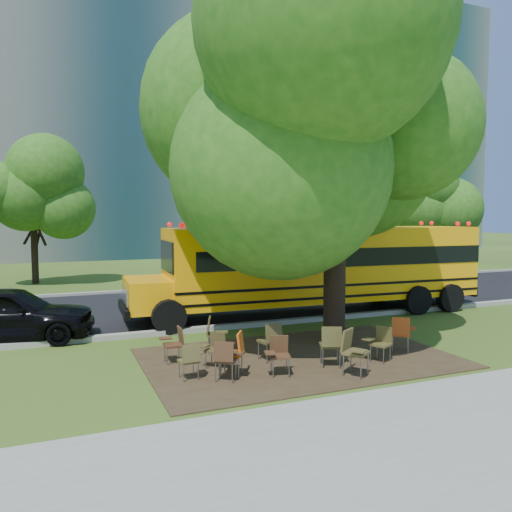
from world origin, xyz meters
name	(u,v)px	position (x,y,z in m)	size (l,w,h in m)	color
ground	(250,358)	(0.00, 0.00, 0.00)	(160.00, 160.00, 0.00)	#344D18
sidewalk	(382,449)	(0.00, -5.00, 0.02)	(60.00, 4.00, 0.04)	gray
dirt_patch	(298,358)	(1.00, -0.50, 0.01)	(7.00, 4.50, 0.03)	#382819
asphalt_road	(179,307)	(0.00, 7.00, 0.02)	(80.00, 8.00, 0.04)	black
kerb_near	(212,328)	(0.00, 3.00, 0.07)	(80.00, 0.25, 0.14)	gray
kerb_far	(157,290)	(0.00, 11.10, 0.07)	(80.00, 0.25, 0.14)	gray
building_right	(325,133)	(24.00, 38.00, 12.50)	(30.00, 16.00, 25.00)	gray
bg_tree_2	(33,197)	(-5.00, 16.00, 4.21)	(4.80, 4.80, 6.62)	black
bg_tree_3	(292,185)	(8.00, 14.00, 5.03)	(5.60, 5.60, 7.84)	black
bg_tree_4	(421,199)	(16.00, 13.00, 4.34)	(5.00, 5.00, 6.85)	black
main_tree	(336,132)	(2.50, 0.41, 5.41)	(7.20, 7.20, 9.02)	black
school_bus	(323,264)	(4.23, 4.00, 1.69)	(12.04, 3.16, 2.92)	#FFA508
chair_0	(190,358)	(-1.72, -1.08, 0.47)	(0.50, 0.48, 0.77)	brown
chair_1	(226,356)	(-1.09, -1.46, 0.53)	(0.72, 0.57, 0.86)	#422917
chair_2	(234,349)	(-0.82, -1.16, 0.58)	(0.62, 0.78, 0.93)	#D15916
chair_3	(279,352)	(0.03, -1.48, 0.51)	(0.64, 0.50, 0.83)	#4C2F1B
chair_4	(332,342)	(1.33, -1.43, 0.58)	(0.76, 0.60, 0.94)	#46421E
chair_5	(353,348)	(1.42, -2.09, 0.60)	(0.64, 0.81, 0.97)	brown
chair_6	(380,340)	(2.57, -1.47, 0.50)	(0.66, 0.55, 0.82)	brown
chair_7	(402,331)	(3.46, -1.08, 0.56)	(0.77, 0.61, 0.91)	#AE4212
chair_8	(175,341)	(-1.73, 0.20, 0.51)	(0.48, 0.54, 0.83)	#4C2B1B
chair_9	(215,346)	(-1.01, -0.46, 0.48)	(0.67, 0.53, 0.78)	#4B4120
chair_10	(214,331)	(-0.68, 0.64, 0.55)	(0.55, 0.70, 0.88)	#46401E
chair_11	(272,337)	(0.31, -0.51, 0.56)	(0.61, 0.61, 0.91)	#47401E
black_car	(7,314)	(-5.36, 3.80, 0.75)	(1.76, 4.38, 1.49)	black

